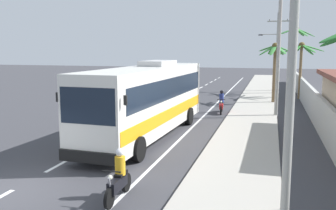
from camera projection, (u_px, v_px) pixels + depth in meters
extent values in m
plane|color=#3A3A3F|center=(12.00, 190.00, 12.00)|extent=(160.00, 160.00, 0.00)
cube|color=#A8A399|center=(247.00, 134.00, 19.71)|extent=(3.20, 90.00, 0.14)
cube|color=white|center=(60.00, 164.00, 14.69)|extent=(0.16, 2.00, 0.01)
cube|color=white|center=(102.00, 141.00, 18.31)|extent=(0.16, 2.00, 0.01)
cube|color=white|center=(130.00, 126.00, 21.93)|extent=(0.16, 2.00, 0.01)
cube|color=white|center=(150.00, 115.00, 25.56)|extent=(0.16, 2.00, 0.01)
cube|color=white|center=(166.00, 107.00, 29.18)|extent=(0.16, 2.00, 0.01)
cube|color=white|center=(177.00, 100.00, 32.80)|extent=(0.16, 2.00, 0.01)
cube|color=white|center=(187.00, 95.00, 36.42)|extent=(0.16, 2.00, 0.01)
cube|color=white|center=(195.00, 91.00, 40.04)|extent=(0.16, 2.00, 0.01)
cube|color=white|center=(201.00, 88.00, 43.66)|extent=(0.16, 2.00, 0.01)
cube|color=white|center=(207.00, 85.00, 47.29)|extent=(0.16, 2.00, 0.01)
cube|color=white|center=(211.00, 82.00, 50.91)|extent=(0.16, 2.00, 0.01)
cube|color=white|center=(215.00, 80.00, 54.53)|extent=(0.16, 2.00, 0.01)
cube|color=white|center=(219.00, 78.00, 58.15)|extent=(0.16, 2.00, 0.01)
cube|color=white|center=(204.00, 116.00, 25.33)|extent=(0.14, 70.00, 0.01)
cube|color=#B2B2AD|center=(316.00, 108.00, 22.37)|extent=(0.24, 60.00, 1.94)
cube|color=silver|center=(148.00, 98.00, 19.11)|extent=(3.04, 12.13, 3.22)
cube|color=#192333|center=(149.00, 87.00, 19.21)|extent=(3.02, 11.17, 1.03)
cube|color=#192333|center=(88.00, 106.00, 13.43)|extent=(2.26, 0.21, 1.35)
cube|color=orange|center=(148.00, 112.00, 19.22)|extent=(3.07, 11.89, 0.58)
cube|color=black|center=(88.00, 157.00, 13.64)|extent=(2.41, 0.28, 0.44)
cube|color=#B7B7B7|center=(158.00, 63.00, 20.25)|extent=(1.48, 2.71, 0.28)
cube|color=black|center=(125.00, 100.00, 13.16)|extent=(0.12, 0.09, 0.36)
cube|color=black|center=(58.00, 97.00, 14.03)|extent=(0.12, 0.09, 0.36)
cylinder|color=black|center=(138.00, 149.00, 15.01)|extent=(0.37, 1.05, 1.04)
cylinder|color=black|center=(86.00, 144.00, 15.76)|extent=(0.37, 1.05, 1.04)
cylinder|color=black|center=(189.00, 116.00, 22.34)|extent=(0.37, 1.05, 1.04)
cylinder|color=black|center=(152.00, 114.00, 23.09)|extent=(0.37, 1.05, 1.04)
cylinder|color=black|center=(221.00, 110.00, 25.68)|extent=(0.15, 0.61, 0.60)
cylinder|color=black|center=(222.00, 107.00, 27.00)|extent=(0.17, 0.61, 0.60)
cube|color=red|center=(221.00, 106.00, 26.26)|extent=(0.34, 1.12, 0.36)
cube|color=black|center=(222.00, 103.00, 26.52)|extent=(0.29, 0.62, 0.12)
cylinder|color=gray|center=(221.00, 106.00, 25.75)|extent=(0.09, 0.32, 0.67)
cylinder|color=black|center=(221.00, 99.00, 25.78)|extent=(0.56, 0.09, 0.04)
sphere|color=#EAEACC|center=(221.00, 102.00, 25.68)|extent=(0.14, 0.14, 0.14)
cylinder|color=navy|center=(222.00, 98.00, 26.42)|extent=(0.32, 0.32, 0.64)
sphere|color=black|center=(222.00, 92.00, 26.35)|extent=(0.26, 0.26, 0.26)
cylinder|color=black|center=(109.00, 199.00, 10.58)|extent=(0.11, 0.60, 0.60)
cylinder|color=black|center=(126.00, 182.00, 11.88)|extent=(0.13, 0.60, 0.60)
cube|color=black|center=(117.00, 184.00, 11.15)|extent=(0.26, 1.11, 0.36)
cube|color=black|center=(121.00, 174.00, 11.41)|extent=(0.25, 0.61, 0.12)
cylinder|color=gray|center=(111.00, 187.00, 10.65)|extent=(0.07, 0.32, 0.67)
cylinder|color=black|center=(112.00, 171.00, 10.68)|extent=(0.56, 0.05, 0.04)
sphere|color=#EAEACC|center=(110.00, 177.00, 10.58)|extent=(0.14, 0.14, 0.14)
cylinder|color=gold|center=(120.00, 166.00, 11.31)|extent=(0.32, 0.32, 0.57)
sphere|color=white|center=(120.00, 152.00, 11.25)|extent=(0.26, 0.26, 0.26)
cylinder|color=#9E9E99|center=(292.00, 69.00, 9.53)|extent=(0.24, 0.24, 8.06)
cylinder|color=#9E9E99|center=(279.00, 44.00, 24.14)|extent=(0.24, 0.24, 9.71)
cylinder|color=#9E9E99|center=(277.00, 53.00, 38.93)|extent=(0.24, 0.24, 8.23)
cube|color=#9E9E99|center=(278.00, 21.00, 38.44)|extent=(2.22, 0.12, 0.12)
cylinder|color=#4C4742|center=(270.00, 20.00, 38.66)|extent=(0.08, 0.08, 0.16)
cylinder|color=#4C4742|center=(287.00, 20.00, 38.19)|extent=(0.08, 0.08, 0.16)
cylinder|color=#9E9E99|center=(269.00, 34.00, 38.88)|extent=(1.75, 0.09, 0.09)
cube|color=#4C4C51|center=(261.00, 35.00, 39.12)|extent=(0.44, 0.24, 0.14)
cylinder|color=brown|center=(300.00, 72.00, 33.68)|extent=(0.25, 0.25, 4.79)
ellipsoid|color=#337F33|center=(313.00, 48.00, 32.98)|extent=(2.00, 0.60, 0.72)
ellipsoid|color=#337F33|center=(308.00, 50.00, 33.87)|extent=(1.47, 1.64, 1.04)
ellipsoid|color=#337F33|center=(297.00, 50.00, 34.26)|extent=(0.96, 1.88, 1.01)
ellipsoid|color=#337F33|center=(291.00, 50.00, 33.63)|extent=(1.89, 0.41, 0.98)
ellipsoid|color=#337F33|center=(296.00, 49.00, 32.77)|extent=(1.37, 1.77, 0.92)
ellipsoid|color=#337F33|center=(309.00, 49.00, 32.46)|extent=(1.37, 1.82, 0.80)
sphere|color=brown|center=(302.00, 45.00, 33.31)|extent=(0.56, 0.56, 0.56)
cylinder|color=brown|center=(294.00, 62.00, 36.94)|extent=(0.28, 0.28, 6.42)
ellipsoid|color=#3D893D|center=(306.00, 33.00, 36.26)|extent=(1.85, 0.39, 0.95)
ellipsoid|color=#3D893D|center=(300.00, 32.00, 37.16)|extent=(1.21, 1.84, 0.83)
ellipsoid|color=#3D893D|center=(293.00, 34.00, 37.37)|extent=(0.80, 1.82, 1.07)
ellipsoid|color=#3D893D|center=(287.00, 31.00, 37.21)|extent=(1.80, 1.40, 0.64)
ellipsoid|color=#3D893D|center=(287.00, 32.00, 36.34)|extent=(1.88, 1.13, 0.77)
ellipsoid|color=#3D893D|center=(294.00, 32.00, 35.73)|extent=(0.85, 1.90, 0.87)
ellipsoid|color=#3D893D|center=(302.00, 32.00, 35.67)|extent=(1.34, 1.73, 0.94)
sphere|color=brown|center=(296.00, 29.00, 36.45)|extent=(0.56, 0.56, 0.56)
cylinder|color=brown|center=(274.00, 76.00, 30.56)|extent=(0.26, 0.26, 4.69)
ellipsoid|color=#3D893D|center=(285.00, 49.00, 30.10)|extent=(1.54, 0.47, 0.74)
ellipsoid|color=#3D893D|center=(279.00, 50.00, 30.74)|extent=(1.01, 1.44, 0.89)
ellipsoid|color=#3D893D|center=(272.00, 50.00, 30.94)|extent=(0.90, 1.50, 0.85)
ellipsoid|color=#3D893D|center=(267.00, 48.00, 30.76)|extent=(1.54, 1.07, 0.59)
ellipsoid|color=#3D893D|center=(267.00, 50.00, 30.16)|extent=(1.46, 0.91, 0.90)
ellipsoid|color=#3D893D|center=(273.00, 50.00, 29.66)|extent=(0.73, 1.50, 0.87)
ellipsoid|color=#3D893D|center=(281.00, 50.00, 29.57)|extent=(1.14, 1.43, 0.79)
sphere|color=brown|center=(275.00, 46.00, 30.20)|extent=(0.56, 0.56, 0.56)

